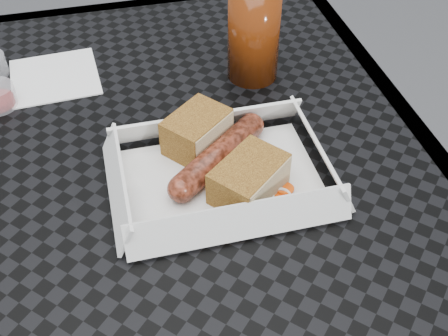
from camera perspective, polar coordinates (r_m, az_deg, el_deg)
The scene contains 8 objects.
patio_table at distance 0.74m, azimuth -10.58°, elevation -3.75°, with size 0.80×0.80×0.74m.
food_tray at distance 0.65m, azimuth -0.21°, elevation -1.19°, with size 0.22×0.15×0.00m, color white.
bratwurst at distance 0.65m, azimuth -0.58°, elevation 1.29°, with size 0.14×0.12×0.03m.
bread_near at distance 0.67m, azimuth -2.77°, elevation 3.69°, with size 0.07×0.05×0.05m, color olive.
bread_far at distance 0.61m, azimuth 2.53°, elevation -1.10°, with size 0.08×0.06×0.04m, color olive.
veg_garnish at distance 0.62m, azimuth 5.98°, elevation -3.30°, with size 0.03×0.03×0.00m.
napkin at distance 0.84m, azimuth -16.83°, elevation 8.86°, with size 0.12×0.12×0.00m, color white.
drink_glass at distance 0.78m, azimuth 3.04°, elevation 13.66°, with size 0.07×0.07×0.14m, color #582007.
Camera 1 is at (0.01, -0.50, 1.21)m, focal length 45.00 mm.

